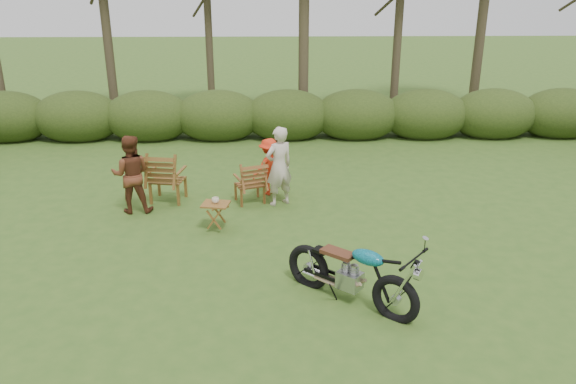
{
  "coord_description": "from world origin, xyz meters",
  "views": [
    {
      "loc": [
        -0.43,
        -6.88,
        4.31
      ],
      "look_at": [
        -0.18,
        2.09,
        0.9
      ],
      "focal_mm": 35.0,
      "sensor_mm": 36.0,
      "label": 1
    }
  ],
  "objects_px": {
    "child": "(270,194)",
    "motorcycle": "(349,300)",
    "lawn_chair_left": "(169,200)",
    "side_table": "(216,216)",
    "adult_a": "(279,204)",
    "lawn_chair_right": "(250,202)",
    "cup": "(215,200)",
    "adult_b": "(135,211)"
  },
  "relations": [
    {
      "from": "motorcycle",
      "to": "adult_b",
      "type": "distance_m",
      "value": 5.13
    },
    {
      "from": "side_table",
      "to": "adult_a",
      "type": "distance_m",
      "value": 1.69
    },
    {
      "from": "side_table",
      "to": "child",
      "type": "bearing_deg",
      "value": 61.71
    },
    {
      "from": "lawn_chair_right",
      "to": "adult_a",
      "type": "height_order",
      "value": "adult_a"
    },
    {
      "from": "lawn_chair_right",
      "to": "lawn_chair_left",
      "type": "bearing_deg",
      "value": -24.31
    },
    {
      "from": "side_table",
      "to": "adult_a",
      "type": "bearing_deg",
      "value": 45.69
    },
    {
      "from": "motorcycle",
      "to": "child",
      "type": "xyz_separation_m",
      "value": [
        -1.14,
        4.32,
        0.0
      ]
    },
    {
      "from": "motorcycle",
      "to": "lawn_chair_left",
      "type": "height_order",
      "value": "motorcycle"
    },
    {
      "from": "cup",
      "to": "child",
      "type": "bearing_deg",
      "value": 61.35
    },
    {
      "from": "adult_a",
      "to": "child",
      "type": "height_order",
      "value": "adult_a"
    },
    {
      "from": "cup",
      "to": "adult_a",
      "type": "bearing_deg",
      "value": 45.1
    },
    {
      "from": "child",
      "to": "side_table",
      "type": "bearing_deg",
      "value": 29.59
    },
    {
      "from": "motorcycle",
      "to": "cup",
      "type": "xyz_separation_m",
      "value": [
        -2.12,
        2.54,
        0.56
      ]
    },
    {
      "from": "lawn_chair_right",
      "to": "side_table",
      "type": "bearing_deg",
      "value": 47.04
    },
    {
      "from": "lawn_chair_left",
      "to": "side_table",
      "type": "relative_size",
      "value": 2.1
    },
    {
      "from": "side_table",
      "to": "adult_b",
      "type": "height_order",
      "value": "adult_b"
    },
    {
      "from": "motorcycle",
      "to": "side_table",
      "type": "distance_m",
      "value": 3.3
    },
    {
      "from": "cup",
      "to": "adult_b",
      "type": "distance_m",
      "value": 2.0
    },
    {
      "from": "lawn_chair_right",
      "to": "cup",
      "type": "relative_size",
      "value": 6.86
    },
    {
      "from": "motorcycle",
      "to": "adult_b",
      "type": "relative_size",
      "value": 1.31
    },
    {
      "from": "motorcycle",
      "to": "side_table",
      "type": "bearing_deg",
      "value": 170.26
    },
    {
      "from": "motorcycle",
      "to": "child",
      "type": "height_order",
      "value": "child"
    },
    {
      "from": "adult_b",
      "to": "child",
      "type": "relative_size",
      "value": 1.27
    },
    {
      "from": "adult_a",
      "to": "lawn_chair_left",
      "type": "bearing_deg",
      "value": -37.29
    },
    {
      "from": "lawn_chair_left",
      "to": "side_table",
      "type": "distance_m",
      "value": 1.86
    },
    {
      "from": "lawn_chair_left",
      "to": "side_table",
      "type": "height_order",
      "value": "lawn_chair_left"
    },
    {
      "from": "adult_a",
      "to": "side_table",
      "type": "bearing_deg",
      "value": 15.1
    },
    {
      "from": "motorcycle",
      "to": "lawn_chair_left",
      "type": "bearing_deg",
      "value": 169.32
    },
    {
      "from": "lawn_chair_right",
      "to": "adult_a",
      "type": "xyz_separation_m",
      "value": [
        0.6,
        -0.15,
        0.0
      ]
    },
    {
      "from": "cup",
      "to": "adult_b",
      "type": "xyz_separation_m",
      "value": [
        -1.71,
        0.88,
        -0.56
      ]
    },
    {
      "from": "cup",
      "to": "adult_b",
      "type": "height_order",
      "value": "adult_b"
    },
    {
      "from": "side_table",
      "to": "child",
      "type": "xyz_separation_m",
      "value": [
        0.97,
        1.81,
        -0.26
      ]
    },
    {
      "from": "motorcycle",
      "to": "lawn_chair_right",
      "type": "relative_size",
      "value": 2.27
    },
    {
      "from": "motorcycle",
      "to": "cup",
      "type": "distance_m",
      "value": 3.35
    },
    {
      "from": "child",
      "to": "lawn_chair_right",
      "type": "bearing_deg",
      "value": 16.62
    },
    {
      "from": "lawn_chair_left",
      "to": "side_table",
      "type": "xyz_separation_m",
      "value": [
        1.12,
        -1.46,
        0.26
      ]
    },
    {
      "from": "lawn_chair_left",
      "to": "side_table",
      "type": "bearing_deg",
      "value": 136.7
    },
    {
      "from": "lawn_chair_left",
      "to": "adult_b",
      "type": "height_order",
      "value": "adult_b"
    },
    {
      "from": "child",
      "to": "motorcycle",
      "type": "bearing_deg",
      "value": 72.7
    },
    {
      "from": "side_table",
      "to": "cup",
      "type": "relative_size",
      "value": 3.91
    },
    {
      "from": "lawn_chair_right",
      "to": "child",
      "type": "relative_size",
      "value": 0.73
    },
    {
      "from": "adult_b",
      "to": "child",
      "type": "bearing_deg",
      "value": -166.18
    }
  ]
}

